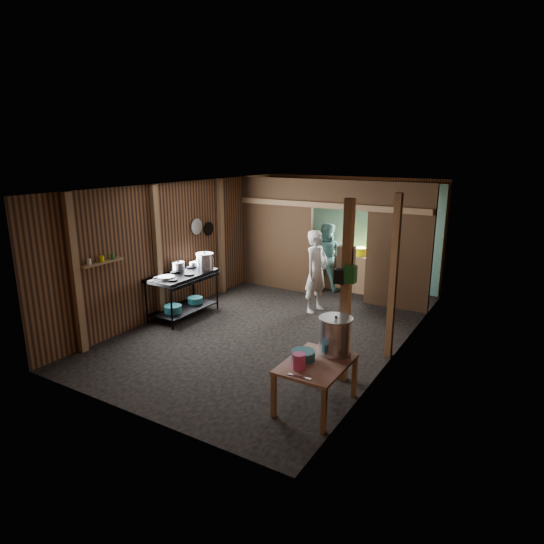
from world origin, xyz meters
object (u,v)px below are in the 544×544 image
Objects in this scene: gas_range at (183,295)px; pink_bucket at (299,361)px; yellow_tub at (361,252)px; cook at (316,272)px; stock_pot at (335,336)px; prep_table at (316,384)px; stove_pot_large at (205,262)px.

pink_bucket is (3.60, -1.94, 0.27)m from gas_range.
pink_bucket is 5.51m from yellow_tub.
pink_bucket is 0.12× the size of cook.
pink_bucket is at bearing -77.16° from yellow_tub.
stock_pot is 4.95m from yellow_tub.
stock_pot is at bearing -140.59° from cook.
prep_table is 0.49m from pink_bucket.
yellow_tub is 1.83m from cook.
yellow_tub is at bearing 104.66° from prep_table.
stock_pot is 1.60× the size of yellow_tub.
stock_pot is (0.09, 0.38, 0.55)m from prep_table.
prep_table is at bearing -24.43° from gas_range.
yellow_tub is (2.20, 2.93, -0.09)m from stove_pot_large.
prep_table is at bearing -103.25° from stock_pot.
stove_pot_large is 4.06m from stock_pot.
yellow_tub is (-1.22, 5.37, 0.23)m from pink_bucket.
stove_pot_large is (-3.54, 2.18, 0.72)m from prep_table.
cook reaches higher than pink_bucket.
yellow_tub is at bearing 1.57° from cook.
prep_table is at bearing -144.72° from cook.
stove_pot_large is 1.10× the size of yellow_tub.
prep_table is 5.32m from yellow_tub.
stove_pot_large is 4.22m from pink_bucket.
gas_range reaches higher than prep_table.
stock_pot is at bearing -19.02° from gas_range.
prep_table is 0.62× the size of cook.
gas_range is at bearing 151.64° from pink_bucket.
prep_table is 2.92× the size of stove_pot_large.
cook is at bearing 37.27° from gas_range.
gas_range is 1.42× the size of prep_table.
gas_range is at bearing -124.71° from yellow_tub.
prep_table is 3.20× the size of yellow_tub.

